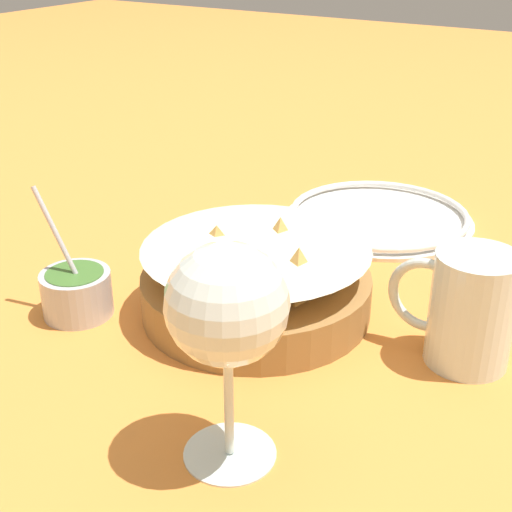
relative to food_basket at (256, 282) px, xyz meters
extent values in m
plane|color=orange|center=(0.02, 0.04, -0.03)|extent=(4.00, 4.00, 0.00)
cylinder|color=olive|center=(0.00, 0.00, -0.01)|extent=(0.22, 0.22, 0.04)
cone|color=beige|center=(0.00, 0.00, 0.00)|extent=(0.22, 0.22, 0.07)
cylinder|color=#3D842D|center=(0.00, 0.00, -0.01)|extent=(0.17, 0.17, 0.01)
pyramid|color=gold|center=(0.05, -0.01, 0.02)|extent=(0.07, 0.06, 0.05)
pyramid|color=gold|center=(0.00, 0.05, 0.02)|extent=(0.08, 0.06, 0.06)
pyramid|color=gold|center=(-0.05, 0.00, 0.02)|extent=(0.07, 0.08, 0.06)
pyramid|color=gold|center=(0.00, -0.05, 0.02)|extent=(0.06, 0.08, 0.06)
cylinder|color=#B7B7BC|center=(0.15, 0.09, -0.01)|extent=(0.07, 0.07, 0.04)
cylinder|color=#42702D|center=(0.15, 0.09, 0.00)|extent=(0.06, 0.06, 0.03)
cylinder|color=#B7B7BC|center=(0.16, 0.09, 0.04)|extent=(0.06, 0.01, 0.11)
cylinder|color=silver|center=(-0.09, 0.18, -0.03)|extent=(0.07, 0.07, 0.00)
cylinder|color=silver|center=(-0.09, 0.18, 0.01)|extent=(0.01, 0.01, 0.09)
sphere|color=silver|center=(-0.09, 0.18, 0.09)|extent=(0.08, 0.08, 0.08)
sphere|color=beige|center=(-0.09, 0.18, 0.08)|extent=(0.06, 0.06, 0.06)
cylinder|color=silver|center=(-0.20, -0.02, 0.02)|extent=(0.07, 0.07, 0.10)
cylinder|color=orange|center=(-0.20, -0.02, 0.01)|extent=(0.06, 0.06, 0.07)
torus|color=silver|center=(-0.16, -0.02, 0.02)|extent=(0.07, 0.01, 0.07)
cylinder|color=white|center=(-0.01, -0.28, -0.03)|extent=(0.24, 0.24, 0.01)
torus|color=white|center=(-0.01, -0.28, -0.02)|extent=(0.23, 0.23, 0.01)
cube|color=white|center=(0.14, -0.12, -0.03)|extent=(0.11, 0.07, 0.01)
camera|label=1|loc=(-0.32, 0.52, 0.33)|focal=50.00mm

